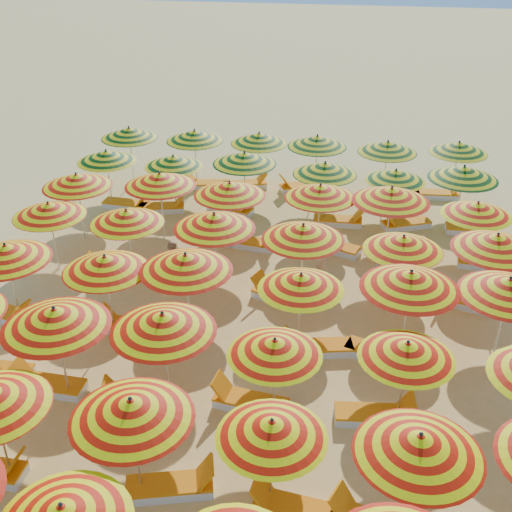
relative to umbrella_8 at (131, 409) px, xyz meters
name	(u,v)px	position (x,y,z in m)	size (l,w,h in m)	color
ground	(253,314)	(1.16, 6.42, -2.15)	(120.00, 120.00, 0.00)	#F4C06C
umbrella_8	(131,409)	(0.00, 0.00, 0.00)	(2.88, 2.88, 2.45)	silver
umbrella_9	(272,429)	(2.54, 0.15, -0.24)	(2.70, 2.70, 2.18)	silver
umbrella_10	(419,445)	(5.09, -0.01, -0.04)	(2.32, 2.32, 2.41)	silver
umbrella_13	(55,318)	(-2.53, 2.39, 0.09)	(2.68, 2.68, 2.54)	silver
umbrella_14	(163,323)	(-0.19, 2.65, 0.03)	(2.77, 2.77, 2.49)	silver
umbrella_15	(275,347)	(2.27, 2.52, -0.23)	(2.71, 2.71, 2.18)	silver
umbrella_16	(407,350)	(5.03, 2.86, -0.23)	(2.18, 2.18, 2.19)	silver
umbrella_18	(6,253)	(-5.13, 5.10, 0.00)	(2.95, 2.95, 2.44)	silver
umbrella_19	(105,264)	(-2.42, 5.07, -0.07)	(2.31, 2.31, 2.37)	silver
umbrella_20	(186,263)	(-0.35, 5.21, 0.07)	(2.65, 2.65, 2.52)	silver
umbrella_21	(301,282)	(2.57, 5.11, -0.15)	(2.19, 2.19, 2.28)	silver
umbrella_22	(410,280)	(5.17, 5.20, 0.09)	(3.11, 3.11, 2.55)	silver
umbrella_23	(509,287)	(7.45, 5.32, 0.05)	(3.05, 3.05, 2.50)	silver
umbrella_24	(49,210)	(-5.29, 7.94, -0.10)	(2.66, 2.66, 2.33)	silver
umbrella_25	(127,217)	(-2.82, 7.84, -0.10)	(2.22, 2.22, 2.33)	silver
umbrella_26	(214,221)	(-0.16, 7.66, 0.04)	(2.54, 2.54, 2.50)	silver
umbrella_27	(303,232)	(2.39, 7.46, 0.01)	(3.00, 3.00, 2.46)	silver
umbrella_28	(403,244)	(5.11, 7.47, -0.11)	(2.86, 2.86, 2.32)	silver
umbrella_29	(497,242)	(7.54, 7.60, 0.05)	(2.58, 2.58, 2.51)	silver
umbrella_30	(77,180)	(-5.28, 10.03, -0.02)	(2.48, 2.48, 2.43)	silver
umbrella_31	(160,180)	(-2.58, 10.42, 0.03)	(3.06, 3.06, 2.48)	silver
umbrella_32	(230,189)	(-0.20, 10.11, -0.01)	(3.01, 3.01, 2.44)	silver
umbrella_33	(320,192)	(2.65, 10.43, -0.03)	(2.43, 2.43, 2.41)	silver
umbrella_34	(391,195)	(4.83, 10.25, 0.09)	(2.83, 2.83, 2.55)	silver
umbrella_35	(477,209)	(7.41, 10.16, -0.16)	(2.80, 2.80, 2.27)	silver
umbrella_36	(106,156)	(-5.27, 12.65, -0.14)	(2.71, 2.71, 2.28)	silver
umbrella_37	(173,161)	(-2.78, 12.70, -0.20)	(2.53, 2.53, 2.22)	silver
umbrella_38	(245,158)	(-0.22, 12.91, -0.02)	(3.02, 3.02, 2.43)	silver
umbrella_39	(325,169)	(2.66, 12.52, -0.08)	(2.25, 2.25, 2.36)	silver
umbrella_40	(396,175)	(5.06, 12.66, -0.23)	(2.47, 2.47, 2.19)	silver
umbrella_41	(464,173)	(7.27, 12.62, 0.03)	(2.73, 2.73, 2.48)	silver
umbrella_42	(129,133)	(-5.24, 15.09, -0.06)	(2.44, 2.44, 2.38)	silver
umbrella_43	(195,136)	(-2.60, 15.18, -0.07)	(2.89, 2.89, 2.37)	silver
umbrella_44	(259,138)	(-0.08, 15.33, -0.09)	(2.27, 2.27, 2.34)	silver
umbrella_45	(317,141)	(2.18, 15.19, -0.04)	(2.73, 2.73, 2.40)	silver
umbrella_46	(388,147)	(4.82, 15.09, -0.08)	(2.39, 2.39, 2.36)	silver
umbrella_47	(459,148)	(7.45, 15.55, -0.11)	(2.72, 2.72, 2.32)	silver
lounger_3	(172,486)	(0.60, 0.10, -2.00)	(1.82, 1.02, 0.69)	white
lounger_4	(295,510)	(3.04, -0.07, -2.00)	(1.79, 0.79, 0.69)	white
lounger_7	(48,385)	(-3.13, 2.54, -2.00)	(1.76, 0.67, 0.69)	white
lounger_8	(141,399)	(-0.79, 2.40, -2.00)	(1.81, 0.91, 0.69)	white
lounger_9	(249,402)	(1.68, 2.72, -2.00)	(1.80, 0.82, 0.69)	white
lounger_10	(375,415)	(4.53, 2.74, -2.00)	(1.78, 0.76, 0.69)	white
lounger_11	(4,313)	(-5.64, 5.16, -2.00)	(1.83, 1.04, 0.69)	white
lounger_12	(133,325)	(-1.92, 5.19, -2.00)	(1.78, 0.76, 0.69)	white
lounger_13	(318,348)	(3.07, 4.99, -2.00)	(1.82, 0.94, 0.69)	white
lounger_14	(381,354)	(4.67, 4.98, -2.00)	(1.83, 1.09, 0.69)	white
lounger_15	(115,270)	(-3.42, 7.87, -2.00)	(1.79, 0.78, 0.69)	white
lounger_16	(279,296)	(1.80, 7.23, -2.00)	(1.82, 1.22, 0.69)	white
lounger_17	(461,300)	(6.94, 7.85, -2.00)	(1.83, 1.10, 0.69)	white
lounger_18	(250,243)	(0.40, 10.33, -2.00)	(1.80, 0.85, 0.69)	white
lounger_19	(333,246)	(3.15, 10.52, -2.00)	(1.83, 1.15, 0.69)	white
lounger_20	(404,256)	(5.43, 10.20, -2.00)	(1.81, 0.90, 0.69)	white
lounger_21	(487,263)	(8.01, 10.16, -2.00)	(1.77, 0.71, 0.69)	white
lounger_22	(127,204)	(-4.67, 12.64, -2.00)	(1.77, 0.72, 0.69)	white
lounger_23	(162,207)	(-3.28, 12.56, -2.00)	(1.82, 0.95, 0.69)	white
lounger_24	(231,209)	(-0.72, 12.84, -2.00)	(1.83, 1.05, 0.69)	white
lounger_25	(339,221)	(3.26, 12.49, -2.00)	(1.74, 0.60, 0.69)	white
lounger_26	(405,224)	(5.57, 12.61, -2.00)	(1.82, 1.20, 0.69)	white
lounger_27	(472,229)	(7.87, 12.56, -2.00)	(1.75, 0.63, 0.69)	white
lounger_28	(208,184)	(-2.10, 14.98, -2.00)	(1.81, 0.87, 0.69)	white
lounger_29	(246,185)	(-0.58, 15.20, -2.00)	(1.82, 1.17, 0.69)	white
lounger_30	(300,186)	(1.59, 15.36, -2.00)	(1.82, 1.26, 0.69)	white
lounger_31	(396,193)	(5.32, 15.32, -2.00)	(1.76, 0.68, 0.69)	white
lounger_32	(438,194)	(6.95, 15.46, -2.00)	(1.76, 0.69, 0.69)	white
beachgoer_a	(323,258)	(2.92, 8.66, -1.41)	(0.54, 0.36, 1.49)	tan
beachgoer_b	(173,261)	(-1.53, 7.86, -1.48)	(0.65, 0.51, 1.34)	tan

